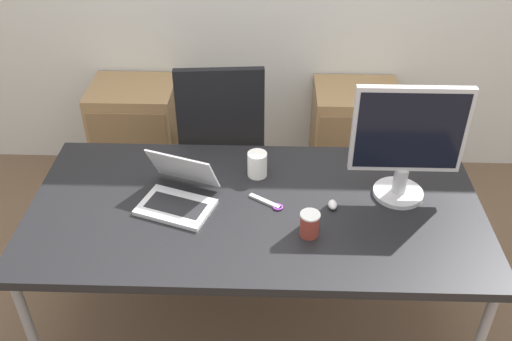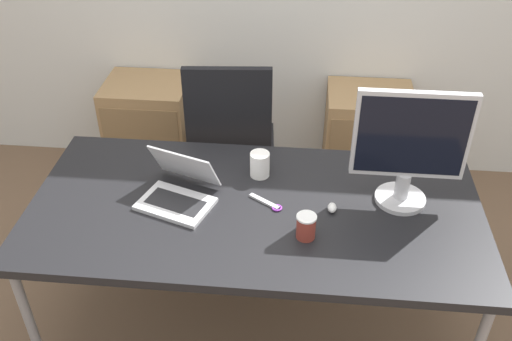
# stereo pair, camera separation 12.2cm
# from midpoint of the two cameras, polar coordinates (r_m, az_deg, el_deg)

# --- Properties ---
(ground_plane) EXTENTS (14.00, 14.00, 0.00)m
(ground_plane) POSITION_cam_midpoint_polar(r_m,az_deg,el_deg) (2.91, 1.15, -15.00)
(ground_plane) COLOR brown
(desk) EXTENTS (1.90, 0.93, 0.74)m
(desk) POSITION_cam_midpoint_polar(r_m,az_deg,el_deg) (2.41, 1.35, -4.38)
(desk) COLOR black
(desk) RESTS_ON ground_plane
(office_chair) EXTENTS (0.56, 0.58, 1.06)m
(office_chair) POSITION_cam_midpoint_polar(r_m,az_deg,el_deg) (3.26, -1.35, 0.96)
(office_chair) COLOR #232326
(office_chair) RESTS_ON ground_plane
(cabinet_left) EXTENTS (0.51, 0.43, 0.66)m
(cabinet_left) POSITION_cam_midpoint_polar(r_m,az_deg,el_deg) (3.72, -9.55, 4.02)
(cabinet_left) COLOR #99754C
(cabinet_left) RESTS_ON ground_plane
(cabinet_right) EXTENTS (0.51, 0.43, 0.66)m
(cabinet_right) POSITION_cam_midpoint_polar(r_m,az_deg,el_deg) (3.64, 11.84, 2.92)
(cabinet_right) COLOR #99754C
(cabinet_right) RESTS_ON ground_plane
(laptop_center) EXTENTS (0.35, 0.38, 0.20)m
(laptop_center) POSITION_cam_midpoint_polar(r_m,az_deg,el_deg) (2.41, -6.31, -2.05)
(laptop_center) COLOR silver
(laptop_center) RESTS_ON desk
(monitor) EXTENTS (0.45, 0.21, 0.51)m
(monitor) POSITION_cam_midpoint_polar(r_m,az_deg,el_deg) (2.35, 16.55, 2.20)
(monitor) COLOR #B7B7BC
(monitor) RESTS_ON desk
(mouse) EXTENTS (0.04, 0.06, 0.03)m
(mouse) POSITION_cam_midpoint_polar(r_m,az_deg,el_deg) (2.38, 9.08, -3.77)
(mouse) COLOR silver
(mouse) RESTS_ON desk
(coffee_cup_white) EXTENTS (0.09, 0.09, 0.12)m
(coffee_cup_white) POSITION_cam_midpoint_polar(r_m,az_deg,el_deg) (2.53, 1.69, 0.59)
(coffee_cup_white) COLOR white
(coffee_cup_white) RESTS_ON desk
(coffee_cup_brown) EXTENTS (0.08, 0.08, 0.10)m
(coffee_cup_brown) POSITION_cam_midpoint_polar(r_m,az_deg,el_deg) (2.22, 6.61, -5.62)
(coffee_cup_brown) COLOR maroon
(coffee_cup_brown) RESTS_ON desk
(scissors) EXTENTS (0.15, 0.12, 0.01)m
(scissors) POSITION_cam_midpoint_polar(r_m,az_deg,el_deg) (2.39, 2.73, -3.36)
(scissors) COLOR #B2B2B7
(scissors) RESTS_ON desk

